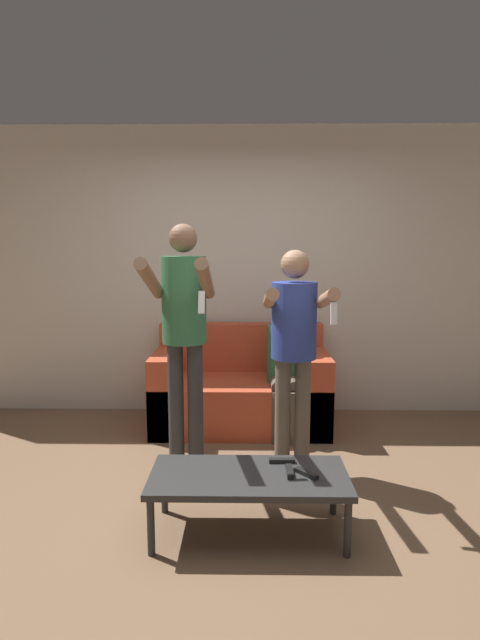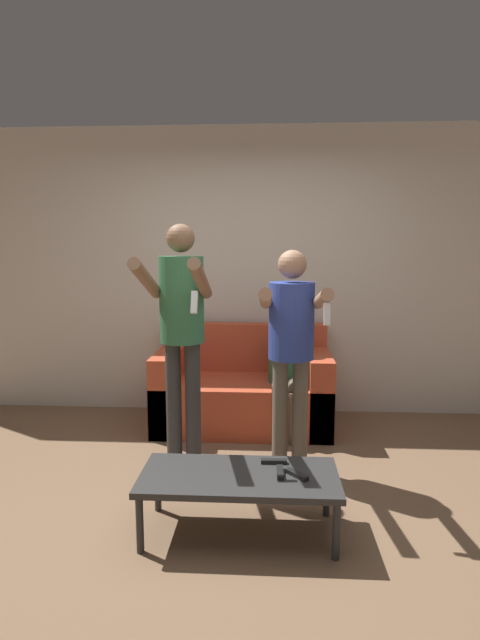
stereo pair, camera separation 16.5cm
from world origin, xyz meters
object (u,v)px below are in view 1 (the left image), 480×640
person_standing_left (184,320)px  remote_near (306,473)px  person_seated (284,361)px  remote_far (282,461)px  person_standing_right (294,336)px  coffee_table (249,480)px  couch (241,392)px  remote_mid (290,471)px

person_standing_left → remote_near: bearing=-46.3°
person_seated → remote_far: (-0.11, -1.40, -0.26)m
person_standing_right → person_seated: size_ratio=1.37×
person_standing_right → coffee_table: 1.08m
couch → coffee_table: 1.73m
couch → remote_far: (0.26, -1.58, 0.06)m
remote_near → remote_mid: size_ratio=0.90×
couch → person_standing_right: 1.22m
person_seated → remote_mid: (-0.08, -1.54, -0.26)m
remote_mid → remote_far: (-0.03, 0.14, 0.00)m
remote_near → person_standing_left: bearing=133.7°
person_standing_left → remote_mid: 1.26m
person_standing_left → coffee_table: (0.45, -0.78, -0.78)m
person_standing_right → person_seated: bearing=90.5°
person_seated → remote_mid: bearing=-93.0°
remote_near → remote_far: 0.20m
person_standing_left → person_seated: size_ratio=1.53×
person_standing_right → coffee_table: person_standing_right is taller
person_standing_left → remote_far: bearing=-44.8°
coffee_table → remote_near: size_ratio=8.14×
person_standing_right → remote_mid: 1.00m
couch → person_seated: (0.37, -0.18, 0.32)m
couch → remote_mid: bearing=-80.3°
remote_far → person_standing_left: bearing=135.2°
remote_near → remote_mid: bearing=166.1°
person_standing_left → person_standing_right: 0.77m
remote_mid → couch: bearing=99.7°
coffee_table → remote_mid: (0.23, 0.01, 0.05)m
couch → person_standing_left: (-0.38, -0.95, 0.79)m
couch → remote_far: couch is taller
remote_mid → remote_far: size_ratio=1.00×
remote_near → remote_far: bearing=127.3°
person_seated → remote_mid: 1.57m
remote_mid → person_standing_left: bearing=131.0°
remote_far → person_standing_right: bearing=79.3°
person_standing_right → remote_near: bearing=-89.8°
couch → remote_mid: size_ratio=10.14×
coffee_table → remote_far: 0.25m
person_standing_left → coffee_table: size_ratio=1.59×
couch → coffee_table: size_ratio=1.39×
person_standing_left → person_seated: bearing=45.6°
coffee_table → remote_mid: remote_mid is taller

